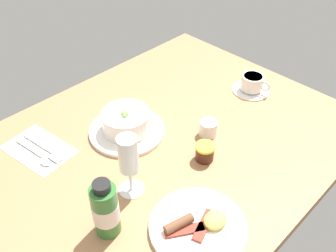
% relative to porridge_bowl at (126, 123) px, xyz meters
% --- Properties ---
extents(ground_plane, '(1.10, 0.84, 0.03)m').
position_rel_porridge_bowl_xyz_m(ground_plane, '(-0.04, 0.10, -0.05)').
color(ground_plane, '#A8754C').
extents(porridge_bowl, '(0.22, 0.22, 0.08)m').
position_rel_porridge_bowl_xyz_m(porridge_bowl, '(0.00, 0.00, 0.00)').
color(porridge_bowl, white).
rests_on(porridge_bowl, ground_plane).
extents(cutlery_setting, '(0.15, 0.21, 0.01)m').
position_rel_porridge_bowl_xyz_m(cutlery_setting, '(0.22, -0.12, -0.03)').
color(cutlery_setting, white).
rests_on(cutlery_setting, ground_plane).
extents(coffee_cup, '(0.13, 0.13, 0.06)m').
position_rel_porridge_bowl_xyz_m(coffee_cup, '(-0.44, 0.14, -0.01)').
color(coffee_cup, white).
rests_on(coffee_cup, ground_plane).
extents(creamer_jug, '(0.06, 0.05, 0.05)m').
position_rel_porridge_bowl_xyz_m(creamer_jug, '(-0.16, 0.18, -0.01)').
color(creamer_jug, white).
rests_on(creamer_jug, ground_plane).
extents(wine_glass, '(0.07, 0.07, 0.17)m').
position_rel_porridge_bowl_xyz_m(wine_glass, '(0.13, 0.17, 0.08)').
color(wine_glass, white).
rests_on(wine_glass, ground_plane).
extents(jam_jar, '(0.05, 0.05, 0.05)m').
position_rel_porridge_bowl_xyz_m(jam_jar, '(-0.08, 0.23, -0.01)').
color(jam_jar, '#452115').
rests_on(jam_jar, ground_plane).
extents(sauce_bottle_green, '(0.06, 0.06, 0.16)m').
position_rel_porridge_bowl_xyz_m(sauce_bottle_green, '(0.25, 0.23, 0.04)').
color(sauce_bottle_green, '#337233').
rests_on(sauce_bottle_green, ground_plane).
extents(breakfast_plate, '(0.22, 0.22, 0.04)m').
position_rel_porridge_bowl_xyz_m(breakfast_plate, '(0.10, 0.37, -0.02)').
color(breakfast_plate, white).
rests_on(breakfast_plate, ground_plane).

